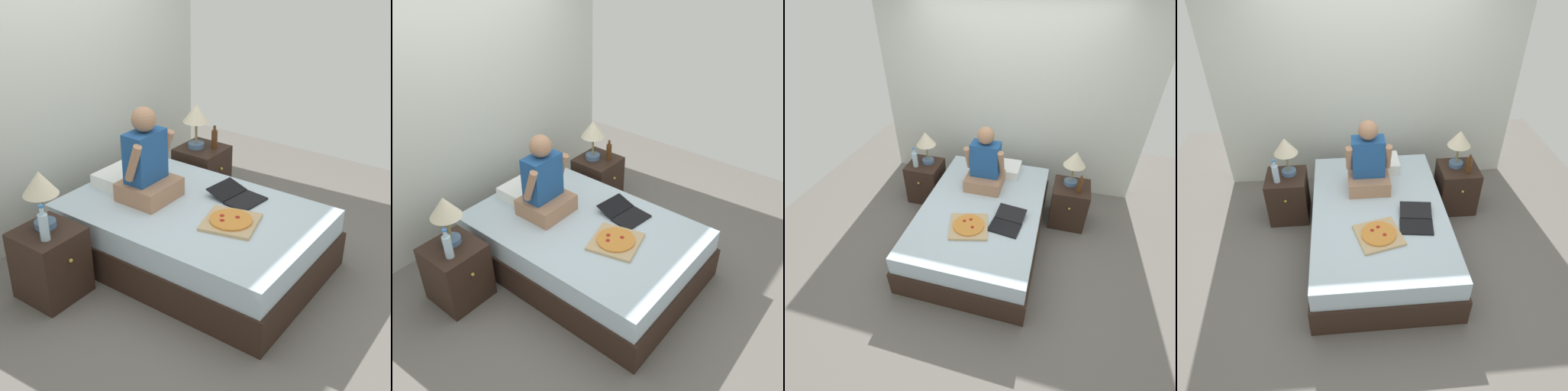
# 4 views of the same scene
# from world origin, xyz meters

# --- Properties ---
(ground_plane) EXTENTS (5.62, 5.62, 0.00)m
(ground_plane) POSITION_xyz_m (0.00, 0.00, 0.00)
(ground_plane) COLOR #66605B
(wall_back) EXTENTS (3.62, 0.12, 2.50)m
(wall_back) POSITION_xyz_m (0.00, 1.40, 1.25)
(wall_back) COLOR silver
(wall_back) RESTS_ON ground
(bed) EXTENTS (1.38, 2.09, 0.51)m
(bed) POSITION_xyz_m (0.00, 0.00, 0.25)
(bed) COLOR black
(bed) RESTS_ON ground
(nightstand_left) EXTENTS (0.44, 0.47, 0.56)m
(nightstand_left) POSITION_xyz_m (-0.99, 0.61, 0.28)
(nightstand_left) COLOR black
(nightstand_left) RESTS_ON ground
(lamp_on_left_nightstand) EXTENTS (0.26, 0.26, 0.45)m
(lamp_on_left_nightstand) POSITION_xyz_m (-0.95, 0.66, 0.88)
(lamp_on_left_nightstand) COLOR #4C6B93
(lamp_on_left_nightstand) RESTS_ON nightstand_left
(water_bottle) EXTENTS (0.07, 0.07, 0.28)m
(water_bottle) POSITION_xyz_m (-1.07, 0.52, 0.67)
(water_bottle) COLOR silver
(water_bottle) RESTS_ON nightstand_left
(nightstand_right) EXTENTS (0.44, 0.47, 0.56)m
(nightstand_right) POSITION_xyz_m (0.99, 0.61, 0.28)
(nightstand_right) COLOR black
(nightstand_right) RESTS_ON ground
(lamp_on_right_nightstand) EXTENTS (0.26, 0.26, 0.45)m
(lamp_on_right_nightstand) POSITION_xyz_m (0.96, 0.66, 0.88)
(lamp_on_right_nightstand) COLOR #4C6B93
(lamp_on_right_nightstand) RESTS_ON nightstand_right
(beer_bottle) EXTENTS (0.06, 0.06, 0.23)m
(beer_bottle) POSITION_xyz_m (1.06, 0.51, 0.65)
(beer_bottle) COLOR #512D14
(beer_bottle) RESTS_ON nightstand_right
(pillow) EXTENTS (0.52, 0.34, 0.12)m
(pillow) POSITION_xyz_m (0.04, 0.76, 0.57)
(pillow) COLOR white
(pillow) RESTS_ON bed
(person_seated) EXTENTS (0.47, 0.40, 0.78)m
(person_seated) POSITION_xyz_m (-0.07, 0.41, 0.80)
(person_seated) COLOR #A37556
(person_seated) RESTS_ON bed
(laptop) EXTENTS (0.37, 0.45, 0.07)m
(laptop) POSITION_xyz_m (0.34, -0.23, 0.53)
(laptop) COLOR black
(laptop) RESTS_ON bed
(pizza_box) EXTENTS (0.49, 0.49, 0.05)m
(pizza_box) POSITION_xyz_m (-0.04, -0.38, 0.53)
(pizza_box) COLOR tan
(pizza_box) RESTS_ON bed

